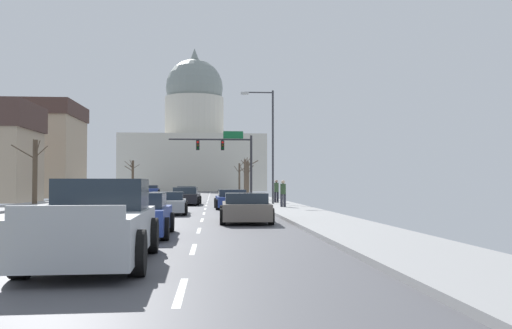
% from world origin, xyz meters
% --- Properties ---
extents(ground, '(20.00, 180.00, 0.20)m').
position_xyz_m(ground, '(0.00, -0.00, 0.02)').
color(ground, '#4E4E53').
extents(signal_gantry, '(7.91, 0.41, 6.40)m').
position_xyz_m(signal_gantry, '(5.34, 14.69, 4.68)').
color(signal_gantry, '#28282D').
rests_on(signal_gantry, ground).
extents(street_lamp_right, '(2.36, 0.24, 8.04)m').
position_xyz_m(street_lamp_right, '(7.90, 1.19, 4.90)').
color(street_lamp_right, '#333338').
rests_on(street_lamp_right, ground).
extents(capitol_building, '(29.11, 18.99, 30.24)m').
position_xyz_m(capitol_building, '(0.00, 78.90, 10.07)').
color(capitol_building, beige).
rests_on(capitol_building, ground).
extents(sedan_near_00, '(1.97, 4.52, 1.32)m').
position_xyz_m(sedan_near_00, '(1.76, 9.77, 0.61)').
color(sedan_near_00, '#9EA3A8').
rests_on(sedan_near_00, ground).
extents(sedan_near_01, '(2.21, 4.65, 1.29)m').
position_xyz_m(sedan_near_01, '(1.99, 3.07, 0.59)').
color(sedan_near_01, black).
rests_on(sedan_near_01, ground).
extents(sedan_near_02, '(2.17, 4.73, 1.19)m').
position_xyz_m(sedan_near_02, '(5.12, -3.38, 0.56)').
color(sedan_near_02, navy).
rests_on(sedan_near_02, ground).
extents(sedan_near_03, '(2.18, 4.34, 1.14)m').
position_xyz_m(sedan_near_03, '(1.62, -8.96, 0.54)').
color(sedan_near_03, '#9EA3A8').
rests_on(sedan_near_03, ground).
extents(sedan_near_04, '(2.12, 4.57, 1.20)m').
position_xyz_m(sedan_near_04, '(5.28, -15.21, 0.58)').
color(sedan_near_04, '#6B6056').
rests_on(sedan_near_04, ground).
extents(sedan_near_05, '(2.01, 4.26, 1.31)m').
position_xyz_m(sedan_near_05, '(1.75, -20.76, 0.61)').
color(sedan_near_05, navy).
rests_on(sedan_near_05, ground).
extents(pickup_truck_near_06, '(2.32, 5.34, 1.68)m').
position_xyz_m(pickup_truck_near_06, '(1.67, -26.25, 0.75)').
color(pickup_truck_near_06, '#ADB2B7').
rests_on(pickup_truck_near_06, ground).
extents(sedan_oncoming_00, '(2.06, 4.36, 1.17)m').
position_xyz_m(sedan_oncoming_00, '(-4.98, 20.31, 0.56)').
color(sedan_oncoming_00, '#6B6056').
rests_on(sedan_oncoming_00, ground).
extents(sedan_oncoming_01, '(2.11, 4.50, 1.18)m').
position_xyz_m(sedan_oncoming_01, '(-5.24, 32.28, 0.56)').
color(sedan_oncoming_01, '#6B6056').
rests_on(sedan_oncoming_01, ground).
extents(sedan_oncoming_02, '(2.23, 4.28, 1.28)m').
position_xyz_m(sedan_oncoming_02, '(-5.02, 44.79, 0.59)').
color(sedan_oncoming_02, navy).
rests_on(sedan_oncoming_02, ground).
extents(flank_building_00, '(10.12, 10.05, 10.57)m').
position_xyz_m(flank_building_00, '(-16.21, 25.86, 5.34)').
color(flank_building_00, tan).
rests_on(flank_building_00, ground).
extents(bare_tree_00, '(1.72, 2.38, 5.06)m').
position_xyz_m(bare_tree_00, '(8.44, 38.59, 2.61)').
color(bare_tree_00, brown).
rests_on(bare_tree_00, ground).
extents(bare_tree_01, '(2.81, 1.71, 4.55)m').
position_xyz_m(bare_tree_01, '(-8.56, 2.29, 2.53)').
color(bare_tree_01, '#4C3D2D').
rests_on(bare_tree_01, ground).
extents(bare_tree_02, '(2.23, 2.12, 4.78)m').
position_xyz_m(bare_tree_02, '(8.35, 31.29, 2.45)').
color(bare_tree_02, brown).
rests_on(bare_tree_02, ground).
extents(bare_tree_03, '(2.30, 2.09, 4.96)m').
position_xyz_m(bare_tree_03, '(-8.18, 46.91, 2.75)').
color(bare_tree_03, '#4C3D2D').
rests_on(bare_tree_03, ground).
extents(bare_tree_04, '(2.19, 1.87, 5.40)m').
position_xyz_m(bare_tree_04, '(8.09, 47.42, 2.62)').
color(bare_tree_04, brown).
rests_on(bare_tree_04, ground).
extents(pedestrian_00, '(0.35, 0.34, 1.63)m').
position_xyz_m(pedestrian_00, '(8.26, -4.00, 1.04)').
color(pedestrian_00, '#33333D').
rests_on(pedestrian_00, ground).
extents(pedestrian_01, '(0.35, 0.34, 1.70)m').
position_xyz_m(pedestrian_01, '(8.70, 3.36, 1.08)').
color(pedestrian_01, black).
rests_on(pedestrian_01, ground).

